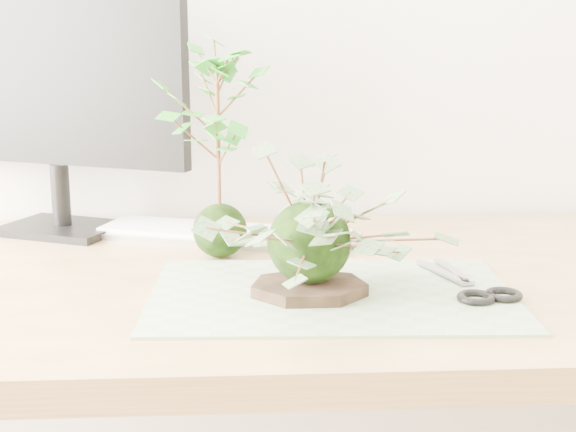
{
  "coord_description": "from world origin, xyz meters",
  "views": [
    {
      "loc": [
        -0.06,
        0.16,
        1.06
      ],
      "look_at": [
        0.0,
        1.14,
        0.84
      ],
      "focal_mm": 50.0,
      "sensor_mm": 36.0,
      "label": 1
    }
  ],
  "objects_px": {
    "ivy_kokedama": "(310,204)",
    "monitor": "(55,89)",
    "keyboard": "(224,234)",
    "desk": "(277,331)",
    "maple_kokedama": "(217,98)"
  },
  "relations": [
    {
      "from": "ivy_kokedama",
      "to": "monitor",
      "type": "height_order",
      "value": "monitor"
    },
    {
      "from": "maple_kokedama",
      "to": "monitor",
      "type": "distance_m",
      "value": 0.32
    },
    {
      "from": "keyboard",
      "to": "desk",
      "type": "bearing_deg",
      "value": -49.91
    },
    {
      "from": "maple_kokedama",
      "to": "keyboard",
      "type": "bearing_deg",
      "value": 88.3
    },
    {
      "from": "ivy_kokedama",
      "to": "keyboard",
      "type": "xyz_separation_m",
      "value": [
        -0.11,
        0.31,
        -0.11
      ]
    },
    {
      "from": "desk",
      "to": "maple_kokedama",
      "type": "relative_size",
      "value": 4.76
    },
    {
      "from": "desk",
      "to": "monitor",
      "type": "relative_size",
      "value": 3.63
    },
    {
      "from": "ivy_kokedama",
      "to": "keyboard",
      "type": "height_order",
      "value": "ivy_kokedama"
    },
    {
      "from": "keyboard",
      "to": "monitor",
      "type": "height_order",
      "value": "monitor"
    },
    {
      "from": "desk",
      "to": "maple_kokedama",
      "type": "xyz_separation_m",
      "value": [
        -0.08,
        0.08,
        0.32
      ]
    },
    {
      "from": "monitor",
      "to": "keyboard",
      "type": "bearing_deg",
      "value": 9.42
    },
    {
      "from": "keyboard",
      "to": "monitor",
      "type": "bearing_deg",
      "value": -175.64
    },
    {
      "from": "ivy_kokedama",
      "to": "keyboard",
      "type": "distance_m",
      "value": 0.35
    },
    {
      "from": "ivy_kokedama",
      "to": "monitor",
      "type": "bearing_deg",
      "value": 135.64
    },
    {
      "from": "maple_kokedama",
      "to": "monitor",
      "type": "relative_size",
      "value": 0.76
    }
  ]
}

